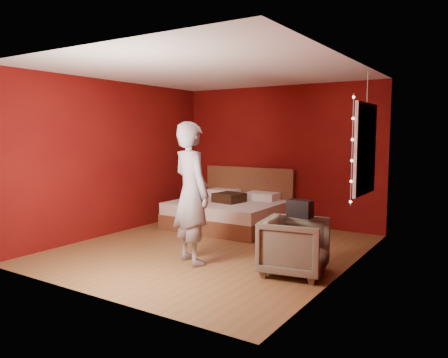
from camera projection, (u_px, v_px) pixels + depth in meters
floor at (212, 249)px, 6.51m from camera, size 4.50×4.50×0.00m
room_walls at (212, 136)px, 6.34m from camera, size 4.04×4.54×2.62m
window at (365, 149)px, 6.05m from camera, size 0.05×0.97×1.27m
fairy_lights at (352, 150)px, 5.63m from camera, size 0.04×0.04×1.45m
bed at (230, 212)px, 8.04m from camera, size 1.92×1.63×1.05m
person at (191, 193)px, 5.73m from camera, size 0.80×0.69×1.87m
armchair at (295, 246)px, 5.31m from camera, size 0.88×0.86×0.69m
handbag at (300, 209)px, 5.32m from camera, size 0.32×0.18×0.22m
throw_pillow at (229, 198)px, 7.87m from camera, size 0.52×0.52×0.16m
hanging_plant at (366, 118)px, 6.33m from camera, size 0.41×0.39×0.85m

